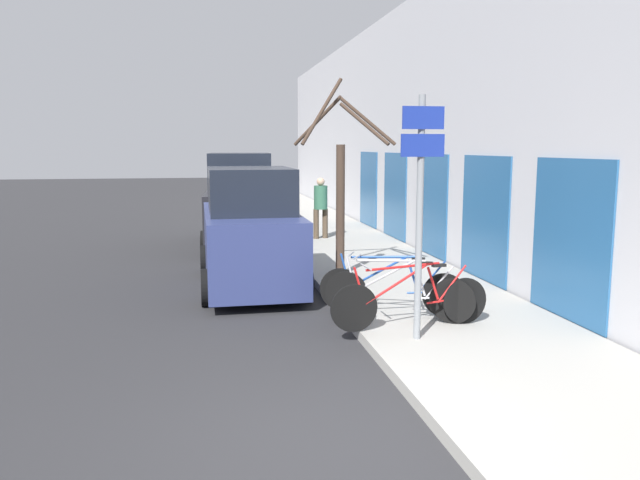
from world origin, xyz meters
TOP-DOWN VIEW (x-y plane):
  - ground_plane at (0.00, 11.20)m, footprint 80.00×80.00m
  - sidewalk_curb at (2.60, 14.00)m, footprint 3.20×32.00m
  - building_facade at (4.35, 13.91)m, footprint 0.23×32.00m
  - signpost at (1.68, 2.60)m, footprint 0.59×0.11m
  - bicycle_0 at (1.76, 3.12)m, footprint 2.37×0.44m
  - bicycle_1 at (1.73, 3.60)m, footprint 2.01×1.15m
  - bicycle_2 at (1.72, 3.92)m, footprint 2.09×0.99m
  - parked_car_0 at (-0.23, 6.77)m, footprint 1.94×4.24m
  - parked_car_1 at (-0.10, 12.00)m, footprint 2.23×4.65m
  - pedestrian_near at (2.14, 12.04)m, footprint 0.43×0.38m
  - street_tree at (1.59, 6.95)m, footprint 1.87×1.61m

SIDE VIEW (x-z plane):
  - ground_plane at x=0.00m, z-range 0.00..0.00m
  - sidewalk_curb at x=2.60m, z-range 0.00..0.15m
  - bicycle_1 at x=1.73m, z-range 0.08..1.01m
  - bicycle_2 at x=1.72m, z-range 0.08..1.01m
  - bicycle_0 at x=1.76m, z-range 0.08..1.02m
  - parked_car_0 at x=-0.23m, z-range -0.10..2.22m
  - pedestrian_near at x=2.14m, z-range 0.28..2.00m
  - parked_car_1 at x=-0.10m, z-range -0.13..2.42m
  - street_tree at x=1.59m, z-range -0.02..3.87m
  - signpost at x=1.68m, z-range 0.37..3.60m
  - building_facade at x=4.35m, z-range -0.03..6.47m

